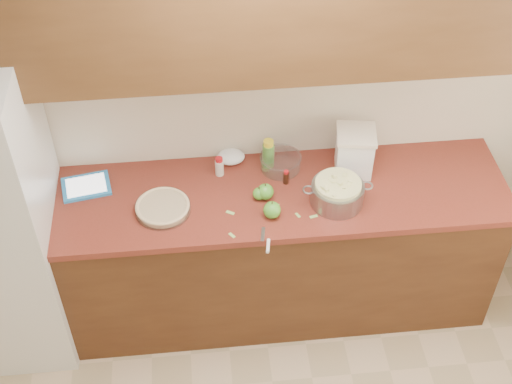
{
  "coord_description": "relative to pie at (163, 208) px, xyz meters",
  "views": [
    {
      "loc": [
        -0.31,
        -1.23,
        3.54
      ],
      "look_at": [
        -0.04,
        1.43,
        0.98
      ],
      "focal_mm": 50.0,
      "sensor_mm": 36.0,
      "label": 1
    }
  ],
  "objects": [
    {
      "name": "counter_run",
      "position": [
        0.53,
        0.08,
        -0.48
      ],
      "size": [
        2.64,
        0.68,
        0.92
      ],
      "color": "#4F2D16",
      "rests_on": "ground"
    },
    {
      "name": "upper_cabinets",
      "position": [
        0.53,
        0.23,
        1.01
      ],
      "size": [
        2.6,
        0.34,
        0.7
      ],
      "primitive_type": "cube",
      "color": "brown",
      "rests_on": "room_shell"
    },
    {
      "name": "pie",
      "position": [
        0.0,
        0.0,
        0.0
      ],
      "size": [
        0.29,
        0.29,
        0.05
      ],
      "rotation": [
        0.0,
        0.0,
        0.17
      ],
      "color": "silver",
      "rests_on": "counter_run"
    },
    {
      "name": "colander",
      "position": [
        0.9,
        -0.03,
        0.04
      ],
      "size": [
        0.37,
        0.27,
        0.14
      ],
      "rotation": [
        0.0,
        0.0,
        -0.02
      ],
      "color": "gray",
      "rests_on": "counter_run"
    },
    {
      "name": "flour_canister",
      "position": [
        1.04,
        0.22,
        0.11
      ],
      "size": [
        0.24,
        0.24,
        0.26
      ],
      "rotation": [
        0.0,
        0.0,
        -0.16
      ],
      "color": "white",
      "rests_on": "counter_run"
    },
    {
      "name": "tablet",
      "position": [
        -0.41,
        0.22,
        -0.02
      ],
      "size": [
        0.28,
        0.23,
        0.02
      ],
      "rotation": [
        0.0,
        0.0,
        0.18
      ],
      "color": "#287EC2",
      "rests_on": "counter_run"
    },
    {
      "name": "paring_knife",
      "position": [
        0.51,
        -0.29,
        -0.02
      ],
      "size": [
        0.05,
        0.18,
        0.02
      ],
      "rotation": [
        0.0,
        0.0,
        -0.18
      ],
      "color": "gray",
      "rests_on": "counter_run"
    },
    {
      "name": "lemon_bottle",
      "position": [
        0.58,
        0.3,
        0.06
      ],
      "size": [
        0.06,
        0.06,
        0.18
      ],
      "rotation": [
        0.0,
        0.0,
        -0.22
      ],
      "color": "#4C8C38",
      "rests_on": "counter_run"
    },
    {
      "name": "cinnamon_shaker",
      "position": [
        0.31,
        0.25,
        0.03
      ],
      "size": [
        0.05,
        0.05,
        0.11
      ],
      "rotation": [
        0.0,
        0.0,
        0.05
      ],
      "color": "beige",
      "rests_on": "counter_run"
    },
    {
      "name": "vanilla_bottle",
      "position": [
        0.66,
        0.15,
        0.02
      ],
      "size": [
        0.03,
        0.03,
        0.09
      ],
      "rotation": [
        0.0,
        0.0,
        -0.19
      ],
      "color": "black",
      "rests_on": "counter_run"
    },
    {
      "name": "mixing_bowl",
      "position": [
        0.65,
        0.27,
        0.02
      ],
      "size": [
        0.23,
        0.23,
        0.09
      ],
      "rotation": [
        0.0,
        0.0,
        0.33
      ],
      "color": "silver",
      "rests_on": "counter_run"
    },
    {
      "name": "paper_towel",
      "position": [
        0.38,
        0.35,
        0.01
      ],
      "size": [
        0.16,
        0.13,
        0.06
      ],
      "primitive_type": "ellipsoid",
      "rotation": [
        0.0,
        0.0,
        -0.06
      ],
      "color": "white",
      "rests_on": "counter_run"
    },
    {
      "name": "apple_left",
      "position": [
        0.5,
        0.04,
        0.01
      ],
      "size": [
        0.07,
        0.07,
        0.08
      ],
      "color": "#4A992A",
      "rests_on": "counter_run"
    },
    {
      "name": "apple_center",
      "position": [
        0.54,
        0.04,
        0.02
      ],
      "size": [
        0.09,
        0.09,
        0.1
      ],
      "color": "#4A992A",
      "rests_on": "counter_run"
    },
    {
      "name": "apple_front",
      "position": [
        0.56,
        -0.1,
        0.02
      ],
      "size": [
        0.09,
        0.09,
        0.1
      ],
      "color": "#4A992A",
      "rests_on": "counter_run"
    },
    {
      "name": "peel_a",
      "position": [
        0.59,
        -0.03,
        -0.02
      ],
      "size": [
        0.03,
        0.03,
        0.0
      ],
      "primitive_type": "cube",
      "rotation": [
        0.0,
        0.0,
        -2.1
      ],
      "color": "#98C25E",
      "rests_on": "counter_run"
    },
    {
      "name": "peel_b",
      "position": [
        0.34,
        -0.05,
        -0.02
      ],
      "size": [
        0.05,
        0.04,
        0.0
      ],
      "primitive_type": "cube",
      "rotation": [
        0.0,
        0.0,
        2.59
      ],
      "color": "#98C25E",
      "rests_on": "counter_run"
    },
    {
      "name": "peel_c",
      "position": [
        0.77,
        -0.12,
        -0.02
      ],
      "size": [
        0.05,
        0.03,
        0.0
      ],
      "primitive_type": "cube",
      "rotation": [
        0.0,
        0.0,
        0.24
      ],
      "color": "#98C25E",
      "rests_on": "counter_run"
    },
    {
      "name": "peel_d",
      "position": [
        0.34,
        -0.21,
        -0.02
      ],
      "size": [
        0.04,
        0.04,
        0.0
      ],
      "primitive_type": "cube",
      "rotation": [
        0.0,
        0.0,
        -0.93
      ],
      "color": "#98C25E",
      "rests_on": "counter_run"
    },
    {
      "name": "peel_e",
      "position": [
        0.69,
        -0.1,
        -0.02
      ],
      "size": [
        0.03,
        0.04,
        0.0
      ],
      "primitive_type": "cube",
      "rotation": [
        0.0,
        0.0,
        -1.12
      ],
      "color": "#98C25E",
      "rests_on": "counter_run"
    }
  ]
}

